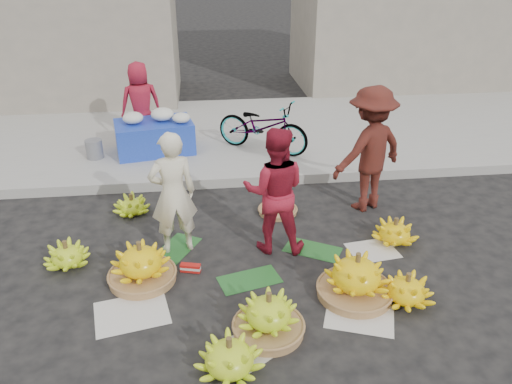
{
  "coord_description": "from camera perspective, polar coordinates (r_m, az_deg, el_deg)",
  "views": [
    {
      "loc": [
        -0.54,
        -4.54,
        3.24
      ],
      "look_at": [
        0.05,
        0.5,
        0.7
      ],
      "focal_mm": 35.0,
      "sensor_mm": 36.0,
      "label": 1
    }
  ],
  "objects": [
    {
      "name": "banana_bunch_1",
      "position": [
        4.37,
        -3.06,
        -18.29
      ],
      "size": [
        0.76,
        0.76,
        0.36
      ],
      "rotation": [
        0.0,
        0.0,
        0.41
      ],
      "color": "#9BCA1C",
      "rests_on": "ground"
    },
    {
      "name": "man_striped",
      "position": [
        6.67,
        12.85,
        4.75
      ],
      "size": [
        1.24,
        1.02,
        1.67
      ],
      "primitive_type": "imported",
      "rotation": [
        0.0,
        0.0,
        3.58
      ],
      "color": "maroon",
      "rests_on": "ground"
    },
    {
      "name": "banana_bunch_5",
      "position": [
        6.22,
        15.57,
        -4.41
      ],
      "size": [
        0.68,
        0.68,
        0.33
      ],
      "rotation": [
        0.0,
        0.0,
        0.43
      ],
      "color": "yellow",
      "rests_on": "ground"
    },
    {
      "name": "banana_bunch_0",
      "position": [
        5.45,
        -13.0,
        -8.01
      ],
      "size": [
        0.8,
        0.8,
        0.48
      ],
      "rotation": [
        0.0,
        0.0,
        -0.34
      ],
      "color": "olive",
      "rests_on": "ground"
    },
    {
      "name": "curb",
      "position": [
        7.47,
        -1.91,
        1.47
      ],
      "size": [
        40.0,
        0.25,
        0.15
      ],
      "primitive_type": "cube",
      "color": "gray",
      "rests_on": "ground"
    },
    {
      "name": "ground",
      "position": [
        5.6,
        0.07,
        -8.74
      ],
      "size": [
        80.0,
        80.0,
        0.0
      ],
      "primitive_type": "plane",
      "color": "black",
      "rests_on": "ground"
    },
    {
      "name": "grey_bucket",
      "position": [
        8.47,
        -18.0,
        4.69
      ],
      "size": [
        0.27,
        0.27,
        0.3
      ],
      "primitive_type": "cylinder",
      "color": "slate",
      "rests_on": "sidewalk"
    },
    {
      "name": "basket_spare",
      "position": [
        6.69,
        2.5,
        -2.15
      ],
      "size": [
        0.61,
        0.61,
        0.06
      ],
      "primitive_type": "cylinder",
      "rotation": [
        0.0,
        0.0,
        -0.24
      ],
      "color": "olive",
      "rests_on": "ground"
    },
    {
      "name": "newspaper_scatter",
      "position": [
        4.98,
        1.18,
        -14.0
      ],
      "size": [
        3.2,
        1.8,
        0.0
      ],
      "primitive_type": null,
      "color": "silver",
      "rests_on": "ground"
    },
    {
      "name": "flower_table",
      "position": [
        8.43,
        -11.49,
        6.44
      ],
      "size": [
        1.35,
        0.99,
        0.72
      ],
      "rotation": [
        0.0,
        0.0,
        0.19
      ],
      "color": "#1B37B3",
      "rests_on": "sidewalk"
    },
    {
      "name": "vendor_cream",
      "position": [
        5.65,
        -9.47,
        -0.19
      ],
      "size": [
        0.59,
        0.45,
        1.46
      ],
      "primitive_type": "imported",
      "rotation": [
        0.0,
        0.0,
        3.34
      ],
      "color": "#EFE8C9",
      "rests_on": "ground"
    },
    {
      "name": "vendor_red",
      "position": [
        5.6,
        2.14,
        0.13
      ],
      "size": [
        0.81,
        0.68,
        1.49
      ],
      "primitive_type": "imported",
      "rotation": [
        0.0,
        0.0,
        2.97
      ],
      "color": "#AA1A2D",
      "rests_on": "ground"
    },
    {
      "name": "banana_bunch_4",
      "position": [
        5.19,
        11.37,
        -9.52
      ],
      "size": [
        0.82,
        0.82,
        0.51
      ],
      "rotation": [
        0.0,
        0.0,
        -0.23
      ],
      "color": "olive",
      "rests_on": "ground"
    },
    {
      "name": "banana_bunch_6",
      "position": [
        5.97,
        -20.79,
        -6.74
      ],
      "size": [
        0.63,
        0.63,
        0.31
      ],
      "rotation": [
        0.0,
        0.0,
        -0.41
      ],
      "color": "#9BCA1C",
      "rests_on": "ground"
    },
    {
      "name": "banana_leaves",
      "position": [
        5.76,
        -1.17,
        -7.63
      ],
      "size": [
        2.0,
        1.0,
        0.0
      ],
      "primitive_type": null,
      "color": "#1C5421",
      "rests_on": "ground"
    },
    {
      "name": "banana_bunch_7",
      "position": [
        6.82,
        -13.99,
        -1.49
      ],
      "size": [
        0.56,
        0.56,
        0.29
      ],
      "rotation": [
        0.0,
        0.0,
        -0.37
      ],
      "color": "#9BCA1C",
      "rests_on": "ground"
    },
    {
      "name": "incense_stack",
      "position": [
        5.57,
        -7.49,
        -8.6
      ],
      "size": [
        0.23,
        0.12,
        0.09
      ],
      "primitive_type": "cube",
      "rotation": [
        0.0,
        0.0,
        -0.26
      ],
      "color": "red",
      "rests_on": "ground"
    },
    {
      "name": "building_left",
      "position": [
        12.31,
        -24.31,
        18.6
      ],
      "size": [
        6.0,
        3.0,
        4.0
      ],
      "primitive_type": "cube",
      "color": "gray",
      "rests_on": "sidewalk"
    },
    {
      "name": "bicycle",
      "position": [
        8.27,
        0.76,
        7.53
      ],
      "size": [
        1.35,
        1.66,
        0.85
      ],
      "primitive_type": "imported",
      "rotation": [
        0.0,
        0.0,
        0.99
      ],
      "color": "gray",
      "rests_on": "sidewalk"
    },
    {
      "name": "banana_bunch_3",
      "position": [
        5.29,
        16.83,
        -10.6
      ],
      "size": [
        0.61,
        0.61,
        0.34
      ],
      "rotation": [
        0.0,
        0.0,
        -0.17
      ],
      "color": "yellow",
      "rests_on": "ground"
    },
    {
      "name": "sidewalk",
      "position": [
        9.41,
        -3.02,
        6.77
      ],
      "size": [
        40.0,
        4.0,
        0.12
      ],
      "primitive_type": "cube",
      "color": "gray",
      "rests_on": "ground"
    },
    {
      "name": "flower_vendor",
      "position": [
        8.81,
        -13.03,
        9.89
      ],
      "size": [
        0.77,
        0.6,
        1.39
      ],
      "primitive_type": "imported",
      "rotation": [
        0.0,
        0.0,
        3.4
      ],
      "color": "#AA1A2D",
      "rests_on": "sidewalk"
    },
    {
      "name": "banana_bunch_2",
      "position": [
        4.69,
        1.45,
        -13.95
      ],
      "size": [
        0.76,
        0.76,
        0.45
      ],
      "rotation": [
        0.0,
        0.0,
        -0.41
      ],
      "color": "olive",
      "rests_on": "ground"
    }
  ]
}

